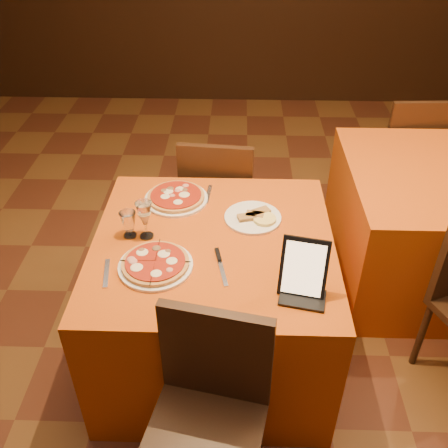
{
  "coord_description": "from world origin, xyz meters",
  "views": [
    {
      "loc": [
        -0.09,
        -1.76,
        2.16
      ],
      "look_at": [
        -0.14,
        -0.0,
        0.86
      ],
      "focal_mm": 40.0,
      "sensor_mm": 36.0,
      "label": 1
    }
  ],
  "objects_px": {
    "wine_glass": "(145,220)",
    "tablet": "(304,268)",
    "main_table": "(214,299)",
    "pizza_far": "(176,198)",
    "pizza_near": "(156,264)",
    "water_glass": "(129,224)",
    "chair_main_near": "(204,436)",
    "chair_main_far": "(220,198)",
    "side_table": "(433,226)",
    "chair_side_far": "(402,152)"
  },
  "relations": [
    {
      "from": "chair_main_near",
      "to": "chair_main_far",
      "type": "bearing_deg",
      "value": 101.65
    },
    {
      "from": "chair_side_far",
      "to": "pizza_near",
      "type": "relative_size",
      "value": 2.85
    },
    {
      "from": "chair_main_near",
      "to": "water_glass",
      "type": "distance_m",
      "value": 0.96
    },
    {
      "from": "wine_glass",
      "to": "water_glass",
      "type": "distance_m",
      "value": 0.08
    },
    {
      "from": "main_table",
      "to": "pizza_near",
      "type": "relative_size",
      "value": 3.45
    },
    {
      "from": "chair_main_far",
      "to": "side_table",
      "type": "bearing_deg",
      "value": 179.15
    },
    {
      "from": "chair_main_near",
      "to": "tablet",
      "type": "bearing_deg",
      "value": 63.36
    },
    {
      "from": "pizza_near",
      "to": "pizza_far",
      "type": "height_order",
      "value": "same"
    },
    {
      "from": "main_table",
      "to": "pizza_far",
      "type": "height_order",
      "value": "pizza_far"
    },
    {
      "from": "main_table",
      "to": "chair_main_near",
      "type": "distance_m",
      "value": 0.78
    },
    {
      "from": "chair_main_far",
      "to": "pizza_far",
      "type": "bearing_deg",
      "value": 72.61
    },
    {
      "from": "pizza_far",
      "to": "chair_side_far",
      "type": "bearing_deg",
      "value": 36.92
    },
    {
      "from": "chair_main_near",
      "to": "chair_side_far",
      "type": "bearing_deg",
      "value": 71.64
    },
    {
      "from": "chair_main_near",
      "to": "wine_glass",
      "type": "height_order",
      "value": "wine_glass"
    },
    {
      "from": "water_glass",
      "to": "pizza_far",
      "type": "bearing_deg",
      "value": 59.3
    },
    {
      "from": "chair_main_near",
      "to": "wine_glass",
      "type": "bearing_deg",
      "value": 122.61
    },
    {
      "from": "chair_main_near",
      "to": "water_glass",
      "type": "bearing_deg",
      "value": 127.2
    },
    {
      "from": "side_table",
      "to": "wine_glass",
      "type": "bearing_deg",
      "value": -158.28
    },
    {
      "from": "side_table",
      "to": "water_glass",
      "type": "relative_size",
      "value": 8.46
    },
    {
      "from": "chair_main_far",
      "to": "wine_glass",
      "type": "bearing_deg",
      "value": 74.38
    },
    {
      "from": "main_table",
      "to": "side_table",
      "type": "xyz_separation_m",
      "value": [
        1.29,
        0.66,
        0.0
      ]
    },
    {
      "from": "chair_main_near",
      "to": "side_table",
      "type": "bearing_deg",
      "value": 59.8
    },
    {
      "from": "side_table",
      "to": "chair_main_far",
      "type": "bearing_deg",
      "value": 173.38
    },
    {
      "from": "main_table",
      "to": "chair_main_near",
      "type": "height_order",
      "value": "chair_main_near"
    },
    {
      "from": "chair_side_far",
      "to": "water_glass",
      "type": "xyz_separation_m",
      "value": [
        -1.67,
        -1.42,
        0.36
      ]
    },
    {
      "from": "chair_main_near",
      "to": "chair_side_far",
      "type": "distance_m",
      "value": 2.57
    },
    {
      "from": "main_table",
      "to": "side_table",
      "type": "distance_m",
      "value": 1.44
    },
    {
      "from": "chair_main_far",
      "to": "tablet",
      "type": "relative_size",
      "value": 3.73
    },
    {
      "from": "water_glass",
      "to": "chair_main_near",
      "type": "bearing_deg",
      "value": -64.46
    },
    {
      "from": "main_table",
      "to": "tablet",
      "type": "distance_m",
      "value": 0.69
    },
    {
      "from": "chair_main_far",
      "to": "chair_side_far",
      "type": "relative_size",
      "value": 1.0
    },
    {
      "from": "chair_main_near",
      "to": "pizza_far",
      "type": "distance_m",
      "value": 1.17
    },
    {
      "from": "pizza_near",
      "to": "water_glass",
      "type": "distance_m",
      "value": 0.26
    },
    {
      "from": "wine_glass",
      "to": "tablet",
      "type": "relative_size",
      "value": 0.78
    },
    {
      "from": "chair_main_far",
      "to": "tablet",
      "type": "bearing_deg",
      "value": 114.13
    },
    {
      "from": "pizza_near",
      "to": "wine_glass",
      "type": "xyz_separation_m",
      "value": [
        -0.07,
        0.21,
        0.08
      ]
    },
    {
      "from": "chair_main_far",
      "to": "water_glass",
      "type": "relative_size",
      "value": 7.0
    },
    {
      "from": "pizza_far",
      "to": "tablet",
      "type": "height_order",
      "value": "tablet"
    },
    {
      "from": "side_table",
      "to": "chair_side_far",
      "type": "relative_size",
      "value": 1.21
    },
    {
      "from": "pizza_near",
      "to": "main_table",
      "type": "bearing_deg",
      "value": 38.81
    },
    {
      "from": "pizza_near",
      "to": "tablet",
      "type": "bearing_deg",
      "value": -11.34
    },
    {
      "from": "water_glass",
      "to": "tablet",
      "type": "relative_size",
      "value": 0.53
    },
    {
      "from": "chair_side_far",
      "to": "tablet",
      "type": "relative_size",
      "value": 3.73
    },
    {
      "from": "chair_side_far",
      "to": "tablet",
      "type": "distance_m",
      "value": 2.02
    },
    {
      "from": "main_table",
      "to": "tablet",
      "type": "relative_size",
      "value": 4.51
    },
    {
      "from": "pizza_near",
      "to": "tablet",
      "type": "height_order",
      "value": "tablet"
    },
    {
      "from": "side_table",
      "to": "wine_glass",
      "type": "xyz_separation_m",
      "value": [
        -1.59,
        -0.63,
        0.47
      ]
    },
    {
      "from": "main_table",
      "to": "pizza_far",
      "type": "distance_m",
      "value": 0.55
    },
    {
      "from": "chair_main_near",
      "to": "tablet",
      "type": "relative_size",
      "value": 3.73
    },
    {
      "from": "chair_side_far",
      "to": "water_glass",
      "type": "height_order",
      "value": "chair_side_far"
    }
  ]
}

